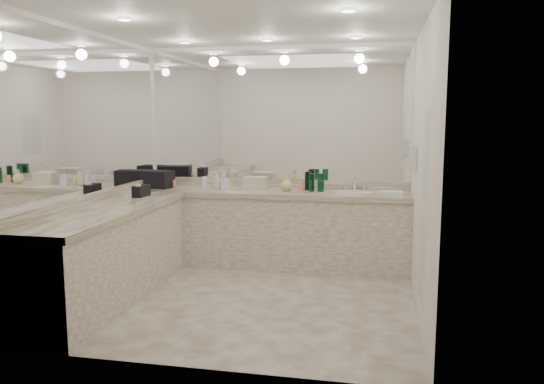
% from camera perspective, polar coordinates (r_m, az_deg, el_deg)
% --- Properties ---
extents(floor, '(3.20, 3.20, 0.00)m').
position_cam_1_polar(floor, '(5.29, -2.59, -11.30)').
color(floor, beige).
rests_on(floor, ground).
extents(ceiling, '(3.20, 3.20, 0.00)m').
position_cam_1_polar(ceiling, '(5.07, -2.78, 17.66)').
color(ceiling, white).
rests_on(ceiling, floor).
extents(wall_back, '(3.20, 0.02, 2.60)m').
position_cam_1_polar(wall_back, '(6.48, 0.52, 4.04)').
color(wall_back, white).
rests_on(wall_back, floor).
extents(wall_left, '(0.02, 3.00, 2.60)m').
position_cam_1_polar(wall_left, '(5.62, -18.74, 3.00)').
color(wall_left, white).
rests_on(wall_left, floor).
extents(wall_right, '(0.02, 3.00, 2.60)m').
position_cam_1_polar(wall_right, '(4.89, 15.87, 2.42)').
color(wall_right, white).
rests_on(wall_right, floor).
extents(vanity_back_base, '(3.20, 0.60, 0.84)m').
position_cam_1_polar(vanity_back_base, '(6.31, 0.00, -4.15)').
color(vanity_back_base, silver).
rests_on(vanity_back_base, floor).
extents(vanity_back_top, '(3.20, 0.64, 0.06)m').
position_cam_1_polar(vanity_back_top, '(6.22, -0.02, -0.11)').
color(vanity_back_top, beige).
rests_on(vanity_back_top, vanity_back_base).
extents(vanity_left_base, '(0.60, 2.40, 0.84)m').
position_cam_1_polar(vanity_left_base, '(5.36, -17.13, -6.72)').
color(vanity_left_base, silver).
rests_on(vanity_left_base, floor).
extents(vanity_left_top, '(0.64, 2.42, 0.06)m').
position_cam_1_polar(vanity_left_top, '(5.26, -17.23, -1.98)').
color(vanity_left_top, beige).
rests_on(vanity_left_top, vanity_left_base).
extents(backsplash_back, '(3.20, 0.04, 0.10)m').
position_cam_1_polar(backsplash_back, '(6.49, 0.49, 0.94)').
color(backsplash_back, beige).
rests_on(backsplash_back, vanity_back_top).
extents(backsplash_left, '(0.04, 3.00, 0.10)m').
position_cam_1_polar(backsplash_left, '(5.65, -18.41, -0.54)').
color(backsplash_left, beige).
rests_on(backsplash_left, vanity_left_top).
extents(mirror_back, '(3.12, 0.01, 1.55)m').
position_cam_1_polar(mirror_back, '(6.45, 0.51, 8.24)').
color(mirror_back, white).
rests_on(mirror_back, wall_back).
extents(mirror_left, '(0.01, 2.92, 1.55)m').
position_cam_1_polar(mirror_left, '(5.60, -18.86, 7.84)').
color(mirror_left, white).
rests_on(mirror_left, wall_left).
extents(sink, '(0.44, 0.44, 0.03)m').
position_cam_1_polar(sink, '(6.11, 8.77, -0.11)').
color(sink, white).
rests_on(sink, vanity_back_top).
extents(faucet, '(0.24, 0.16, 0.14)m').
position_cam_1_polar(faucet, '(6.31, 8.87, 0.82)').
color(faucet, silver).
rests_on(faucet, vanity_back_top).
extents(wall_phone, '(0.06, 0.10, 0.24)m').
position_cam_1_polar(wall_phone, '(5.57, 14.87, 3.63)').
color(wall_phone, white).
rests_on(wall_phone, wall_right).
extents(door, '(0.02, 0.82, 2.10)m').
position_cam_1_polar(door, '(4.42, 16.08, -1.43)').
color(door, white).
rests_on(door, wall_right).
extents(black_toiletry_bag, '(0.42, 0.30, 0.22)m').
position_cam_1_polar(black_toiletry_bag, '(6.61, -12.32, 1.40)').
color(black_toiletry_bag, black).
rests_on(black_toiletry_bag, vanity_back_top).
extents(black_bag_spill, '(0.12, 0.24, 0.13)m').
position_cam_1_polar(black_bag_spill, '(5.92, -13.89, 0.13)').
color(black_bag_spill, black).
rests_on(black_bag_spill, vanity_left_top).
extents(cream_cosmetic_case, '(0.29, 0.19, 0.16)m').
position_cam_1_polar(cream_cosmetic_case, '(6.28, -1.81, 0.98)').
color(cream_cosmetic_case, beige).
rests_on(cream_cosmetic_case, vanity_back_top).
extents(hand_towel, '(0.25, 0.16, 0.04)m').
position_cam_1_polar(hand_towel, '(6.02, 12.78, -0.10)').
color(hand_towel, white).
rests_on(hand_towel, vanity_back_top).
extents(lotion_left, '(0.07, 0.07, 0.15)m').
position_cam_1_polar(lotion_left, '(5.85, -14.21, 0.16)').
color(lotion_left, white).
rests_on(lotion_left, vanity_left_top).
extents(soap_bottle_a, '(0.10, 0.10, 0.21)m').
position_cam_1_polar(soap_bottle_a, '(6.40, -5.99, 1.31)').
color(soap_bottle_a, beige).
rests_on(soap_bottle_a, vanity_back_top).
extents(soap_bottle_b, '(0.10, 0.10, 0.19)m').
position_cam_1_polar(soap_bottle_b, '(6.25, -5.05, 1.05)').
color(soap_bottle_b, white).
rests_on(soap_bottle_b, vanity_back_top).
extents(soap_bottle_c, '(0.17, 0.17, 0.18)m').
position_cam_1_polar(soap_bottle_c, '(6.18, 1.62, 0.96)').
color(soap_bottle_c, '#DFBA7C').
rests_on(soap_bottle_c, vanity_back_top).
extents(green_bottle_0, '(0.07, 0.07, 0.21)m').
position_cam_1_polar(green_bottle_0, '(6.28, 3.85, 1.18)').
color(green_bottle_0, '#105733').
rests_on(green_bottle_0, vanity_back_top).
extents(green_bottle_1, '(0.07, 0.07, 0.21)m').
position_cam_1_polar(green_bottle_1, '(6.15, 5.28, 1.03)').
color(green_bottle_1, '#105733').
rests_on(green_bottle_1, vanity_back_top).
extents(green_bottle_2, '(0.06, 0.06, 0.21)m').
position_cam_1_polar(green_bottle_2, '(6.15, 4.27, 1.03)').
color(green_bottle_2, '#105733').
rests_on(green_bottle_2, vanity_back_top).
extents(green_bottle_3, '(0.06, 0.06, 0.22)m').
position_cam_1_polar(green_bottle_3, '(6.27, 3.93, 1.22)').
color(green_bottle_3, '#105733').
rests_on(green_bottle_3, vanity_back_top).
extents(amenity_bottle_0, '(0.06, 0.06, 0.10)m').
position_cam_1_polar(amenity_bottle_0, '(6.58, -11.10, 0.88)').
color(amenity_bottle_0, silver).
rests_on(amenity_bottle_0, vanity_back_top).
extents(amenity_bottle_1, '(0.06, 0.06, 0.07)m').
position_cam_1_polar(amenity_bottle_1, '(6.49, -4.51, 0.80)').
color(amenity_bottle_1, '#F2D84C').
rests_on(amenity_bottle_1, vanity_back_top).
extents(amenity_bottle_2, '(0.04, 0.04, 0.10)m').
position_cam_1_polar(amenity_bottle_2, '(6.52, -10.48, 0.85)').
color(amenity_bottle_2, '#E57F66').
rests_on(amenity_bottle_2, vanity_back_top).
extents(amenity_bottle_3, '(0.07, 0.07, 0.07)m').
position_cam_1_polar(amenity_bottle_3, '(6.44, -5.51, 0.70)').
color(amenity_bottle_3, '#3F3F4C').
rests_on(amenity_bottle_3, vanity_back_top).
extents(amenity_bottle_4, '(0.05, 0.05, 0.15)m').
position_cam_1_polar(amenity_bottle_4, '(6.40, -7.33, 0.99)').
color(amenity_bottle_4, silver).
rests_on(amenity_bottle_4, vanity_back_top).
extents(amenity_bottle_5, '(0.04, 0.04, 0.13)m').
position_cam_1_polar(amenity_bottle_5, '(6.53, -7.14, 1.05)').
color(amenity_bottle_5, silver).
rests_on(amenity_bottle_5, vanity_back_top).
extents(amenity_bottle_6, '(0.06, 0.06, 0.11)m').
position_cam_1_polar(amenity_bottle_6, '(6.18, 3.12, 0.59)').
color(amenity_bottle_6, '#E57F66').
rests_on(amenity_bottle_6, vanity_back_top).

